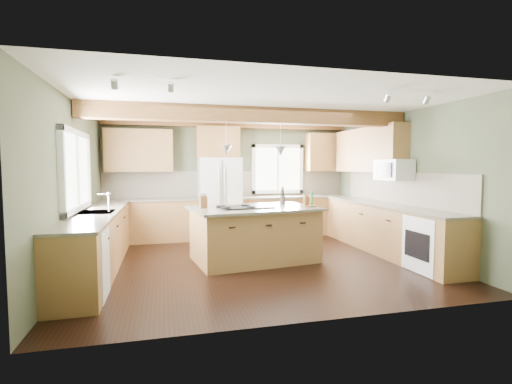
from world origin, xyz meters
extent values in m
plane|color=black|center=(0.00, 0.00, 0.00)|extent=(5.60, 5.60, 0.00)
plane|color=silver|center=(0.00, 0.00, 2.60)|extent=(5.60, 5.60, 0.00)
plane|color=#48533A|center=(0.00, 2.50, 1.30)|extent=(5.60, 0.00, 5.60)
plane|color=#48533A|center=(-2.80, 0.00, 1.30)|extent=(0.00, 5.00, 5.00)
plane|color=#48533A|center=(2.80, 0.00, 1.30)|extent=(0.00, 5.00, 5.00)
cube|color=#523117|center=(0.00, 0.10, 2.47)|extent=(5.55, 0.26, 0.26)
cube|color=#523117|center=(0.00, 2.40, 2.54)|extent=(5.55, 0.20, 0.10)
cube|color=brown|center=(0.00, 2.48, 1.21)|extent=(5.58, 0.03, 0.58)
cube|color=brown|center=(2.78, 0.05, 1.21)|extent=(0.03, 3.70, 0.58)
cube|color=brown|center=(-1.79, 2.20, 0.44)|extent=(2.02, 0.60, 0.88)
cube|color=#433E31|center=(-1.79, 2.20, 0.90)|extent=(2.06, 0.64, 0.04)
cube|color=brown|center=(1.49, 2.20, 0.44)|extent=(2.62, 0.60, 0.88)
cube|color=#433E31|center=(1.49, 2.20, 0.90)|extent=(2.66, 0.64, 0.04)
cube|color=brown|center=(-2.50, 0.05, 0.44)|extent=(0.60, 3.70, 0.88)
cube|color=#433E31|center=(-2.50, 0.05, 0.90)|extent=(0.64, 3.74, 0.04)
cube|color=brown|center=(2.50, 0.05, 0.44)|extent=(0.60, 3.70, 0.88)
cube|color=#433E31|center=(2.50, 0.05, 0.90)|extent=(0.64, 3.74, 0.04)
cube|color=brown|center=(-1.99, 2.33, 1.95)|extent=(1.40, 0.35, 0.90)
cube|color=brown|center=(-0.30, 2.33, 2.15)|extent=(0.96, 0.35, 0.70)
cube|color=brown|center=(2.62, 0.90, 1.95)|extent=(0.35, 2.20, 0.90)
cube|color=brown|center=(2.30, 2.33, 1.95)|extent=(0.90, 0.35, 0.90)
cube|color=white|center=(-2.78, 0.05, 1.55)|extent=(0.04, 1.60, 1.05)
cube|color=white|center=(1.15, 2.48, 1.55)|extent=(1.10, 0.04, 1.00)
cube|color=#262628|center=(-2.50, 0.05, 0.91)|extent=(0.50, 0.65, 0.03)
cylinder|color=#B2B2B7|center=(-2.32, 0.05, 1.05)|extent=(0.02, 0.02, 0.28)
cube|color=white|center=(-2.49, -1.25, 0.43)|extent=(0.60, 0.60, 0.84)
cube|color=white|center=(2.49, -1.25, 0.43)|extent=(0.60, 0.72, 0.84)
cube|color=white|center=(2.58, -0.05, 1.55)|extent=(0.40, 0.70, 0.38)
cone|color=#B2B2B7|center=(-0.49, 0.03, 1.88)|extent=(0.18, 0.18, 0.16)
cone|color=#B2B2B7|center=(0.49, 0.17, 1.88)|extent=(0.18, 0.18, 0.16)
cube|color=silver|center=(-0.30, 2.12, 0.90)|extent=(0.90, 0.74, 1.80)
cube|color=olive|center=(0.00, 0.10, 0.44)|extent=(2.13, 1.48, 0.88)
cube|color=#433E31|center=(0.00, 0.10, 0.90)|extent=(2.28, 1.62, 0.04)
cube|color=black|center=(-0.17, 0.08, 0.93)|extent=(0.93, 0.69, 0.02)
cube|color=brown|center=(-0.86, 0.19, 1.02)|extent=(0.13, 0.11, 0.20)
cylinder|color=#3A312E|center=(0.65, 0.55, 0.99)|extent=(0.13, 0.13, 0.14)
camera|label=1|loc=(-1.49, -6.00, 1.62)|focal=26.00mm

